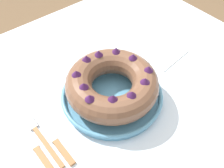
# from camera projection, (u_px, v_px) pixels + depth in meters

# --- Properties ---
(dining_table) EXTENTS (1.25, 1.07, 0.77)m
(dining_table) POSITION_uv_depth(u_px,v_px,m) (110.00, 122.00, 0.86)
(dining_table) COLOR silver
(dining_table) RESTS_ON ground_plane
(serving_dish) EXTENTS (0.31, 0.31, 0.03)m
(serving_dish) POSITION_uv_depth(u_px,v_px,m) (112.00, 96.00, 0.79)
(serving_dish) COLOR #518EB2
(serving_dish) RESTS_ON dining_table
(bundt_cake) EXTENTS (0.27, 0.27, 0.09)m
(bundt_cake) POSITION_uv_depth(u_px,v_px,m) (112.00, 84.00, 0.75)
(bundt_cake) COLOR brown
(bundt_cake) RESTS_ON serving_dish
(fork) EXTENTS (0.02, 0.21, 0.01)m
(fork) POSITION_uv_depth(u_px,v_px,m) (40.00, 135.00, 0.71)
(fork) COLOR #936038
(fork) RESTS_ON dining_table
(serving_knife) EXTENTS (0.02, 0.22, 0.01)m
(serving_knife) POSITION_uv_depth(u_px,v_px,m) (37.00, 149.00, 0.69)
(serving_knife) COLOR #936038
(serving_knife) RESTS_ON dining_table
(cake_knife) EXTENTS (0.02, 0.19, 0.01)m
(cake_knife) POSITION_uv_depth(u_px,v_px,m) (56.00, 142.00, 0.70)
(cake_knife) COLOR #936038
(cake_knife) RESTS_ON dining_table
(napkin) EXTENTS (0.16, 0.12, 0.00)m
(napkin) POSITION_uv_depth(u_px,v_px,m) (165.00, 54.00, 0.94)
(napkin) COLOR white
(napkin) RESTS_ON dining_table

